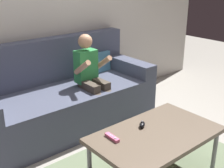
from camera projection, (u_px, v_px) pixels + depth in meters
name	position (u px, v px, depth m)	size (l,w,h in m)	color
wall_back	(44.00, 5.00, 3.14)	(5.04, 0.05, 2.50)	beige
couch	(64.00, 98.00, 3.16)	(1.94, 0.80, 0.92)	#474C60
person_seated_on_couch	(91.00, 75.00, 3.08)	(0.32, 0.40, 0.99)	#4C4238
coffee_table	(156.00, 137.00, 2.28)	(1.01, 0.61, 0.42)	brown
game_remote_pink_near_edge	(112.00, 137.00, 2.18)	(0.04, 0.14, 0.03)	pink
nunchuk_black	(142.00, 125.00, 2.35)	(0.10, 0.09, 0.05)	black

